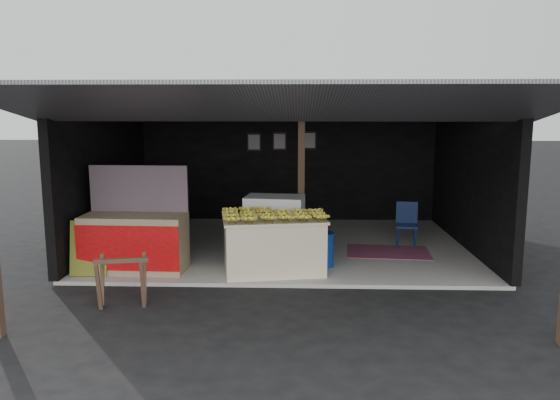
{
  "coord_description": "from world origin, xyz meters",
  "views": [
    {
      "loc": [
        0.26,
        -7.91,
        2.67
      ],
      "look_at": [
        -0.07,
        1.5,
        1.1
      ],
      "focal_mm": 35.0,
      "sensor_mm": 36.0,
      "label": 1
    }
  ],
  "objects_px": {
    "white_crate": "(275,227)",
    "sawhorse": "(122,277)",
    "banana_table": "(274,245)",
    "water_barrel": "(323,250)",
    "neighbor_stall": "(135,240)",
    "plastic_chair": "(407,221)"
  },
  "relations": [
    {
      "from": "white_crate",
      "to": "sawhorse",
      "type": "distance_m",
      "value": 3.07
    },
    {
      "from": "white_crate",
      "to": "neighbor_stall",
      "type": "distance_m",
      "value": 2.39
    },
    {
      "from": "neighbor_stall",
      "to": "plastic_chair",
      "type": "height_order",
      "value": "neighbor_stall"
    },
    {
      "from": "sawhorse",
      "to": "white_crate",
      "type": "bearing_deg",
      "value": 38.4
    },
    {
      "from": "sawhorse",
      "to": "plastic_chair",
      "type": "relative_size",
      "value": 0.85
    },
    {
      "from": "sawhorse",
      "to": "water_barrel",
      "type": "relative_size",
      "value": 1.34
    },
    {
      "from": "banana_table",
      "to": "white_crate",
      "type": "distance_m",
      "value": 0.83
    },
    {
      "from": "water_barrel",
      "to": "plastic_chair",
      "type": "relative_size",
      "value": 0.63
    },
    {
      "from": "plastic_chair",
      "to": "neighbor_stall",
      "type": "bearing_deg",
      "value": -151.33
    },
    {
      "from": "sawhorse",
      "to": "water_barrel",
      "type": "distance_m",
      "value": 3.37
    },
    {
      "from": "white_crate",
      "to": "neighbor_stall",
      "type": "height_order",
      "value": "neighbor_stall"
    },
    {
      "from": "sawhorse",
      "to": "neighbor_stall",
      "type": "bearing_deg",
      "value": 88.47
    },
    {
      "from": "white_crate",
      "to": "water_barrel",
      "type": "distance_m",
      "value": 0.99
    },
    {
      "from": "white_crate",
      "to": "sawhorse",
      "type": "height_order",
      "value": "white_crate"
    },
    {
      "from": "banana_table",
      "to": "sawhorse",
      "type": "xyz_separation_m",
      "value": [
        -1.99,
        -1.53,
        -0.07
      ]
    },
    {
      "from": "sawhorse",
      "to": "plastic_chair",
      "type": "xyz_separation_m",
      "value": [
        4.45,
        3.29,
        0.13
      ]
    },
    {
      "from": "white_crate",
      "to": "banana_table",
      "type": "bearing_deg",
      "value": -81.76
    },
    {
      "from": "water_barrel",
      "to": "sawhorse",
      "type": "bearing_deg",
      "value": -145.94
    },
    {
      "from": "banana_table",
      "to": "neighbor_stall",
      "type": "distance_m",
      "value": 2.27
    },
    {
      "from": "white_crate",
      "to": "sawhorse",
      "type": "bearing_deg",
      "value": -123.06
    },
    {
      "from": "white_crate",
      "to": "plastic_chair",
      "type": "height_order",
      "value": "white_crate"
    },
    {
      "from": "sawhorse",
      "to": "plastic_chair",
      "type": "bearing_deg",
      "value": 24.62
    }
  ]
}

